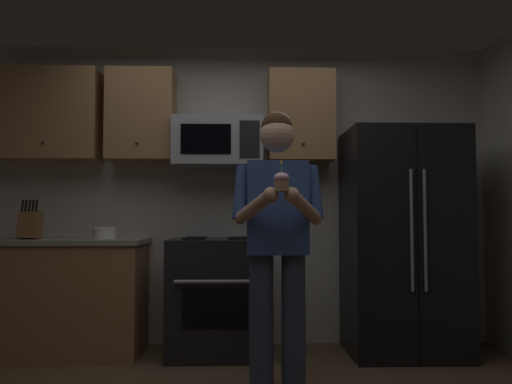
{
  "coord_description": "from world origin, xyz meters",
  "views": [
    {
      "loc": [
        0.03,
        -2.85,
        1.08
      ],
      "look_at": [
        0.13,
        0.41,
        1.25
      ],
      "focal_mm": 36.45,
      "sensor_mm": 36.0,
      "label": 1
    }
  ],
  "objects_px": {
    "knife_block": "(30,225)",
    "bowl_large_white": "(104,233)",
    "oven_range": "(217,296)",
    "refrigerator": "(403,241)",
    "microwave": "(218,143)",
    "person": "(277,233)",
    "cupcake": "(282,182)"
  },
  "relations": [
    {
      "from": "bowl_large_white",
      "to": "person",
      "type": "bearing_deg",
      "value": -37.46
    },
    {
      "from": "microwave",
      "to": "cupcake",
      "type": "distance_m",
      "value": 1.53
    },
    {
      "from": "bowl_large_white",
      "to": "oven_range",
      "type": "bearing_deg",
      "value": -4.02
    },
    {
      "from": "microwave",
      "to": "cupcake",
      "type": "bearing_deg",
      "value": -73.52
    },
    {
      "from": "refrigerator",
      "to": "person",
      "type": "bearing_deg",
      "value": -139.57
    },
    {
      "from": "oven_range",
      "to": "microwave",
      "type": "bearing_deg",
      "value": 89.98
    },
    {
      "from": "knife_block",
      "to": "person",
      "type": "bearing_deg",
      "value": -26.15
    },
    {
      "from": "oven_range",
      "to": "person",
      "type": "distance_m",
      "value": 1.18
    },
    {
      "from": "refrigerator",
      "to": "knife_block",
      "type": "xyz_separation_m",
      "value": [
        -2.98,
        0.01,
        0.14
      ]
    },
    {
      "from": "oven_range",
      "to": "microwave",
      "type": "xyz_separation_m",
      "value": [
        0.0,
        0.12,
        1.26
      ]
    },
    {
      "from": "knife_block",
      "to": "refrigerator",
      "type": "bearing_deg",
      "value": -0.19
    },
    {
      "from": "oven_range",
      "to": "knife_block",
      "type": "relative_size",
      "value": 2.91
    },
    {
      "from": "bowl_large_white",
      "to": "knife_block",
      "type": "bearing_deg",
      "value": -170.42
    },
    {
      "from": "person",
      "to": "cupcake",
      "type": "bearing_deg",
      "value": -90.0
    },
    {
      "from": "refrigerator",
      "to": "knife_block",
      "type": "height_order",
      "value": "refrigerator"
    },
    {
      "from": "microwave",
      "to": "person",
      "type": "distance_m",
      "value": 1.37
    },
    {
      "from": "oven_range",
      "to": "refrigerator",
      "type": "height_order",
      "value": "refrigerator"
    },
    {
      "from": "knife_block",
      "to": "cupcake",
      "type": "relative_size",
      "value": 1.84
    },
    {
      "from": "oven_range",
      "to": "knife_block",
      "type": "xyz_separation_m",
      "value": [
        -1.48,
        -0.03,
        0.57
      ]
    },
    {
      "from": "cupcake",
      "to": "microwave",
      "type": "bearing_deg",
      "value": 106.48
    },
    {
      "from": "refrigerator",
      "to": "cupcake",
      "type": "height_order",
      "value": "refrigerator"
    },
    {
      "from": "oven_range",
      "to": "bowl_large_white",
      "type": "relative_size",
      "value": 4.77
    },
    {
      "from": "microwave",
      "to": "bowl_large_white",
      "type": "xyz_separation_m",
      "value": [
        -0.92,
        -0.05,
        -0.75
      ]
    },
    {
      "from": "refrigerator",
      "to": "bowl_large_white",
      "type": "bearing_deg",
      "value": 177.54
    },
    {
      "from": "refrigerator",
      "to": "knife_block",
      "type": "relative_size",
      "value": 5.63
    },
    {
      "from": "bowl_large_white",
      "to": "person",
      "type": "distance_m",
      "value": 1.69
    },
    {
      "from": "knife_block",
      "to": "bowl_large_white",
      "type": "bearing_deg",
      "value": 9.58
    },
    {
      "from": "oven_range",
      "to": "cupcake",
      "type": "height_order",
      "value": "cupcake"
    },
    {
      "from": "knife_block",
      "to": "person",
      "type": "xyz_separation_m",
      "value": [
        1.9,
        -0.93,
        -0.04
      ]
    },
    {
      "from": "cupcake",
      "to": "knife_block",
      "type": "bearing_deg",
      "value": 146.41
    },
    {
      "from": "microwave",
      "to": "cupcake",
      "type": "relative_size",
      "value": 4.26
    },
    {
      "from": "knife_block",
      "to": "bowl_large_white",
      "type": "xyz_separation_m",
      "value": [
        0.56,
        0.09,
        -0.07
      ]
    }
  ]
}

